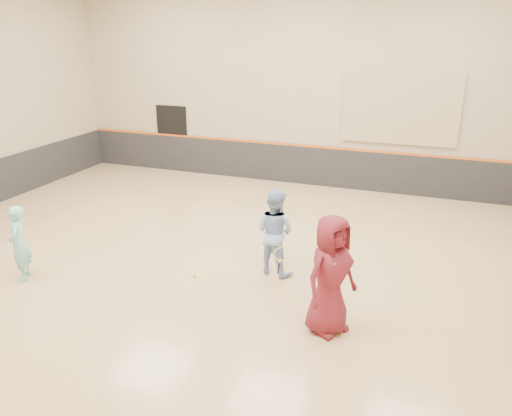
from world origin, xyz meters
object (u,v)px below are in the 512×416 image
(instructor, at_px, (275,232))
(spare_racket, at_px, (290,212))
(young_man, at_px, (330,275))
(girl, at_px, (19,243))

(instructor, height_order, spare_racket, instructor)
(young_man, distance_m, spare_racket, 5.37)
(girl, bearing_deg, young_man, 62.23)
(instructor, relative_size, spare_racket, 2.38)
(girl, height_order, instructor, instructor)
(instructor, bearing_deg, spare_racket, -62.92)
(instructor, distance_m, young_man, 2.20)
(girl, relative_size, instructor, 0.87)
(girl, height_order, young_man, young_man)
(young_man, bearing_deg, instructor, 73.09)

